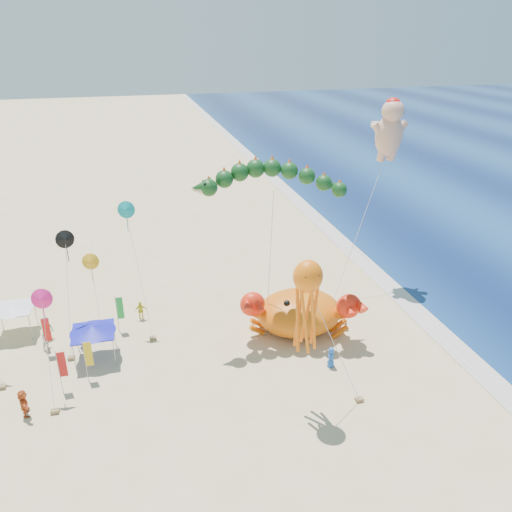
{
  "coord_description": "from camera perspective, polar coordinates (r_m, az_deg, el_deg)",
  "views": [
    {
      "loc": [
        -10.66,
        -30.84,
        22.06
      ],
      "look_at": [
        -2.0,
        2.0,
        6.5
      ],
      "focal_mm": 35.0,
      "sensor_mm": 36.0,
      "label": 1
    }
  ],
  "objects": [
    {
      "name": "ground",
      "position": [
        39.39,
        3.61,
        -9.5
      ],
      "size": [
        320.0,
        320.0,
        0.0
      ],
      "primitive_type": "plane",
      "color": "#D1B784",
      "rests_on": "ground"
    },
    {
      "name": "foam_strip",
      "position": [
        44.17,
        18.68,
        -6.79
      ],
      "size": [
        320.0,
        320.0,
        0.0
      ],
      "primitive_type": "plane",
      "color": "silver",
      "rests_on": "ground"
    },
    {
      "name": "crab_inflatable",
      "position": [
        39.58,
        5.02,
        -6.33
      ],
      "size": [
        9.17,
        7.34,
        4.02
      ],
      "color": "#DD600B",
      "rests_on": "ground"
    },
    {
      "name": "dragon_kite",
      "position": [
        35.46,
        1.8,
        8.23
      ],
      "size": [
        11.24,
        2.54,
        13.3
      ],
      "color": "#0F3A15",
      "rests_on": "ground"
    },
    {
      "name": "cherub_kite",
      "position": [
        45.9,
        15.07,
        13.92
      ],
      "size": [
        7.61,
        5.47,
        16.75
      ],
      "color": "#DDA087",
      "rests_on": "ground"
    },
    {
      "name": "octopus_kite",
      "position": [
        29.13,
        5.86,
        -4.92
      ],
      "size": [
        4.82,
        1.64,
        10.23
      ],
      "color": "orange",
      "rests_on": "ground"
    },
    {
      "name": "canopy_blue",
      "position": [
        37.87,
        -18.18,
        -7.97
      ],
      "size": [
        3.23,
        3.23,
        2.71
      ],
      "color": "gray",
      "rests_on": "ground"
    },
    {
      "name": "canopy_white",
      "position": [
        43.15,
        -26.15,
        -5.19
      ],
      "size": [
        3.15,
        3.15,
        2.71
      ],
      "color": "gray",
      "rests_on": "ground"
    },
    {
      "name": "feather_flags",
      "position": [
        37.93,
        -19.48,
        -8.9
      ],
      "size": [
        5.76,
        6.49,
        3.2
      ],
      "color": "gray",
      "rests_on": "ground"
    },
    {
      "name": "beachgoers",
      "position": [
        38.52,
        -19.01,
        -10.28
      ],
      "size": [
        21.26,
        10.87,
        1.88
      ],
      "color": "#C24D1F",
      "rests_on": "ground"
    },
    {
      "name": "small_kites",
      "position": [
        37.29,
        -20.99,
        -1.13
      ],
      "size": [
        11.26,
        11.33,
        10.46
      ],
      "color": "#F31B80",
      "rests_on": "ground"
    }
  ]
}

